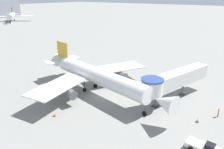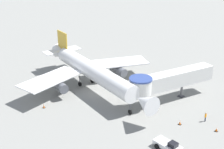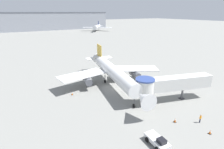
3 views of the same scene
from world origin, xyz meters
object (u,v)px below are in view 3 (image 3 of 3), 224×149
object	(u,v)px
traffic_cone_near_nose	(175,120)
traffic_cone_port_wing	(72,94)
ground_crew_marshaller	(200,118)
main_airplane	(113,72)
jet_bridge	(168,84)
pushback_tug_white	(157,141)
background_jet_navy_tail	(97,27)
traffic_cone_apron_front	(210,132)

from	to	relation	value
traffic_cone_near_nose	traffic_cone_port_wing	size ratio (longest dim) A/B	1.06
traffic_cone_port_wing	ground_crew_marshaller	world-z (taller)	ground_crew_marshaller
main_airplane	jet_bridge	distance (m)	15.21
jet_bridge	ground_crew_marshaller	distance (m)	9.76
ground_crew_marshaller	pushback_tug_white	bearing A→B (deg)	-177.14
traffic_cone_near_nose	background_jet_navy_tail	world-z (taller)	background_jet_navy_tail
background_jet_navy_tail	ground_crew_marshaller	bearing A→B (deg)	-73.65
pushback_tug_white	traffic_cone_near_nose	xyz separation A→B (m)	(7.06, 2.74, -0.40)
jet_bridge	traffic_cone_near_nose	world-z (taller)	jet_bridge
traffic_cone_apron_front	traffic_cone_port_wing	distance (m)	29.89
jet_bridge	traffic_cone_near_nose	distance (m)	9.22
traffic_cone_port_wing	traffic_cone_apron_front	bearing A→B (deg)	-59.23
traffic_cone_port_wing	ground_crew_marshaller	size ratio (longest dim) A/B	0.45
background_jet_navy_tail	main_airplane	bearing A→B (deg)	-78.47
traffic_cone_apron_front	background_jet_navy_tail	world-z (taller)	background_jet_navy_tail
main_airplane	traffic_cone_near_nose	size ratio (longest dim) A/B	42.51
jet_bridge	traffic_cone_port_wing	world-z (taller)	jet_bridge
traffic_cone_apron_front	traffic_cone_port_wing	xyz separation A→B (m)	(-15.29, 25.68, -0.01)
pushback_tug_white	traffic_cone_apron_front	distance (m)	9.82
jet_bridge	pushback_tug_white	distance (m)	15.70
main_airplane	traffic_cone_near_nose	distance (m)	20.98
pushback_tug_white	ground_crew_marshaller	xyz separation A→B (m)	(10.90, 0.36, 0.17)
traffic_cone_apron_front	ground_crew_marshaller	xyz separation A→B (m)	(1.41, 2.83, 0.59)
traffic_cone_port_wing	ground_crew_marshaller	xyz separation A→B (m)	(16.70, -22.85, 0.60)
traffic_cone_near_nose	ground_crew_marshaller	xyz separation A→B (m)	(3.85, -2.38, 0.57)
jet_bridge	traffic_cone_apron_front	size ratio (longest dim) A/B	23.18
pushback_tug_white	traffic_cone_port_wing	distance (m)	23.93
main_airplane	pushback_tug_white	distance (m)	24.31
main_airplane	background_jet_navy_tail	distance (m)	145.87
pushback_tug_white	traffic_cone_apron_front	size ratio (longest dim) A/B	5.57
traffic_cone_port_wing	ground_crew_marshaller	distance (m)	28.31
pushback_tug_white	background_jet_navy_tail	size ratio (longest dim) A/B	0.16
pushback_tug_white	background_jet_navy_tail	xyz separation A→B (m)	(64.77, 156.83, 3.54)
main_airplane	ground_crew_marshaller	world-z (taller)	main_airplane
main_airplane	background_jet_navy_tail	size ratio (longest dim) A/B	1.25
pushback_tug_white	traffic_cone_near_nose	world-z (taller)	pushback_tug_white
jet_bridge	background_jet_navy_tail	size ratio (longest dim) A/B	0.66
ground_crew_marshaller	background_jet_navy_tail	world-z (taller)	background_jet_navy_tail
traffic_cone_apron_front	traffic_cone_near_nose	size ratio (longest dim) A/B	0.96
traffic_cone_near_nose	jet_bridge	bearing A→B (deg)	53.66
jet_bridge	pushback_tug_white	bearing A→B (deg)	-125.95
traffic_cone_port_wing	pushback_tug_white	bearing A→B (deg)	-75.98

